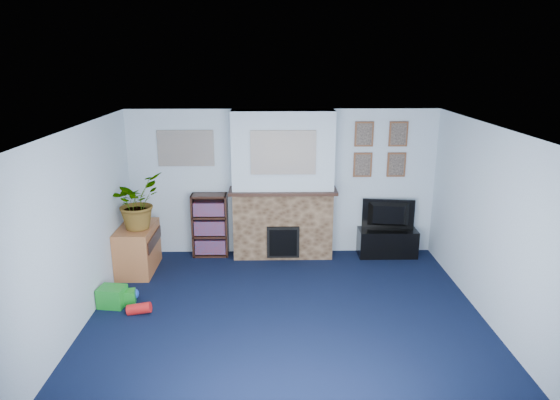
{
  "coord_description": "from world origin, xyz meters",
  "views": [
    {
      "loc": [
        -0.19,
        -5.67,
        3.2
      ],
      "look_at": [
        -0.07,
        0.78,
        1.33
      ],
      "focal_mm": 32.0,
      "sensor_mm": 36.0,
      "label": 1
    }
  ],
  "objects_px": {
    "bookshelf": "(210,226)",
    "tv_stand": "(387,243)",
    "sideboard": "(138,249)",
    "television": "(389,215)"
  },
  "relations": [
    {
      "from": "tv_stand",
      "to": "bookshelf",
      "type": "relative_size",
      "value": 0.91
    },
    {
      "from": "television",
      "to": "sideboard",
      "type": "relative_size",
      "value": 0.93
    },
    {
      "from": "tv_stand",
      "to": "bookshelf",
      "type": "distance_m",
      "value": 2.94
    },
    {
      "from": "bookshelf",
      "to": "sideboard",
      "type": "distance_m",
      "value": 1.22
    },
    {
      "from": "tv_stand",
      "to": "sideboard",
      "type": "bearing_deg",
      "value": -172.45
    },
    {
      "from": "tv_stand",
      "to": "television",
      "type": "xyz_separation_m",
      "value": [
        0.0,
        0.02,
        0.47
      ]
    },
    {
      "from": "bookshelf",
      "to": "tv_stand",
      "type": "bearing_deg",
      "value": -1.5
    },
    {
      "from": "bookshelf",
      "to": "sideboard",
      "type": "xyz_separation_m",
      "value": [
        -1.05,
        -0.6,
        -0.15
      ]
    },
    {
      "from": "bookshelf",
      "to": "sideboard",
      "type": "relative_size",
      "value": 1.14
    },
    {
      "from": "tv_stand",
      "to": "bookshelf",
      "type": "height_order",
      "value": "bookshelf"
    }
  ]
}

